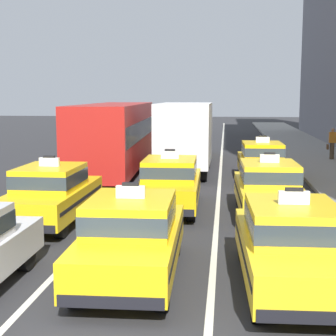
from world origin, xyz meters
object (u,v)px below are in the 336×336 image
(taxi_left_second, at_px, (52,193))
(taxi_center_fourth, at_px, (195,142))
(pedestrian_near_crosswalk, at_px, (332,144))
(taxi_right_third, at_px, (262,161))
(box_truck_center_third, at_px, (186,135))
(bus_left_third, at_px, (115,134))
(taxi_center_nearest, at_px, (132,236))
(taxi_right_second, at_px, (268,188))
(taxi_center_second, at_px, (170,183))
(taxi_right_nearest, at_px, (291,244))
(taxi_left_fourth, at_px, (146,139))

(taxi_left_second, relative_size, taxi_center_fourth, 0.98)
(taxi_left_second, distance_m, pedestrian_near_crosswalk, 18.24)
(taxi_right_third, bearing_deg, box_truck_center_third, 148.45)
(bus_left_third, height_order, taxi_right_third, bus_left_third)
(box_truck_center_third, height_order, taxi_center_fourth, box_truck_center_third)
(box_truck_center_third, bearing_deg, taxi_center_nearest, -89.95)
(bus_left_third, xyz_separation_m, box_truck_center_third, (3.34, 0.14, -0.04))
(box_truck_center_third, relative_size, pedestrian_near_crosswalk, 4.10)
(pedestrian_near_crosswalk, bearing_deg, taxi_right_second, -108.66)
(taxi_right_second, bearing_deg, taxi_left_second, -166.27)
(taxi_left_second, distance_m, box_truck_center_third, 10.48)
(taxi_center_second, bearing_deg, taxi_right_nearest, -65.13)
(taxi_center_fourth, bearing_deg, taxi_right_nearest, -81.68)
(bus_left_third, relative_size, taxi_center_second, 2.46)
(box_truck_center_third, bearing_deg, taxi_left_second, -107.06)
(taxi_right_second, xyz_separation_m, pedestrian_near_crosswalk, (4.48, 13.28, 0.12))
(pedestrian_near_crosswalk, bearing_deg, taxi_right_nearest, -103.33)
(bus_left_third, distance_m, taxi_center_nearest, 14.40)
(taxi_left_second, xyz_separation_m, taxi_right_second, (6.19, 1.51, 0.00))
(taxi_center_second, relative_size, taxi_center_fourth, 0.99)
(taxi_center_nearest, height_order, taxi_center_second, same)
(taxi_center_fourth, height_order, pedestrian_near_crosswalk, taxi_center_fourth)
(taxi_center_fourth, height_order, taxi_right_nearest, same)
(taxi_center_fourth, relative_size, taxi_right_nearest, 1.00)
(taxi_left_fourth, xyz_separation_m, taxi_right_nearest, (6.28, -22.70, 0.00))
(taxi_right_nearest, height_order, taxi_right_third, same)
(pedestrian_near_crosswalk, bearing_deg, box_truck_center_third, -147.72)
(taxi_left_second, height_order, taxi_right_third, same)
(taxi_right_nearest, bearing_deg, box_truck_center_third, 102.13)
(taxi_left_second, xyz_separation_m, pedestrian_near_crosswalk, (10.67, 14.79, 0.12))
(bus_left_third, distance_m, taxi_center_fourth, 7.41)
(taxi_center_fourth, height_order, taxi_right_third, same)
(taxi_left_fourth, height_order, taxi_center_fourth, same)
(taxi_center_second, bearing_deg, taxi_left_second, -146.56)
(taxi_center_nearest, xyz_separation_m, taxi_right_third, (3.35, 12.05, 0.00))
(taxi_left_second, bearing_deg, taxi_right_second, 13.73)
(taxi_center_second, distance_m, taxi_right_nearest, 7.08)
(taxi_right_second, height_order, pedestrian_near_crosswalk, taxi_right_second)
(bus_left_third, xyz_separation_m, taxi_center_fourth, (3.39, 6.52, -0.94))
(taxi_left_second, height_order, taxi_left_fourth, same)
(taxi_right_second, bearing_deg, taxi_left_fourth, 110.57)
(taxi_left_fourth, height_order, box_truck_center_third, box_truck_center_third)
(taxi_left_fourth, xyz_separation_m, pedestrian_near_crosswalk, (10.81, -3.58, 0.12))
(taxi_center_second, height_order, taxi_center_fourth, same)
(taxi_right_nearest, distance_m, taxi_right_third, 12.26)
(taxi_center_nearest, bearing_deg, taxi_center_second, 89.20)
(taxi_left_second, relative_size, taxi_right_second, 0.99)
(taxi_center_nearest, relative_size, taxi_right_second, 1.00)
(taxi_left_fourth, height_order, taxi_right_second, same)
(taxi_right_second, distance_m, pedestrian_near_crosswalk, 14.02)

